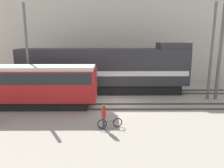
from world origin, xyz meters
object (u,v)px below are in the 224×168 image
(freight_locomotive, at_px, (105,70))
(streetcar, at_px, (23,84))
(utility_pole_right, at_px, (220,53))
(bicycle, at_px, (110,123))
(person, at_px, (104,114))
(utility_pole_left, at_px, (27,53))
(utility_pole_center, at_px, (212,52))

(freight_locomotive, distance_m, streetcar, 8.33)
(utility_pole_right, bearing_deg, bicycle, -146.04)
(streetcar, height_order, utility_pole_right, utility_pole_right)
(bicycle, height_order, person, person)
(utility_pole_left, bearing_deg, person, -44.50)
(person, relative_size, utility_pole_right, 0.19)
(freight_locomotive, distance_m, person, 9.71)
(freight_locomotive, xyz_separation_m, utility_pole_right, (10.66, -2.55, 1.94))
(utility_pole_left, bearing_deg, freight_locomotive, 19.99)
(person, xyz_separation_m, utility_pole_left, (-7.17, 7.05, 3.39))
(streetcar, xyz_separation_m, utility_pole_center, (16.45, 2.55, 2.42))
(person, height_order, utility_pole_right, utility_pole_right)
(bicycle, xyz_separation_m, person, (-0.40, -0.24, 0.68))
(person, xyz_separation_m, utility_pole_right, (10.51, 7.05, 3.40))
(freight_locomotive, relative_size, utility_pole_right, 1.97)
(bicycle, bearing_deg, utility_pole_left, 138.00)
(person, bearing_deg, freight_locomotive, 90.93)
(utility_pole_center, relative_size, utility_pole_right, 1.01)
(person, height_order, utility_pole_left, utility_pole_left)
(freight_locomotive, distance_m, utility_pole_left, 7.71)
(bicycle, relative_size, utility_pole_right, 0.19)
(freight_locomotive, height_order, utility_pole_center, utility_pole_center)
(person, bearing_deg, utility_pole_left, 135.50)
(streetcar, relative_size, utility_pole_center, 1.35)
(streetcar, bearing_deg, utility_pole_left, 99.73)
(streetcar, bearing_deg, person, -33.73)
(person, relative_size, utility_pole_left, 0.19)
(freight_locomotive, relative_size, bicycle, 10.60)
(streetcar, xyz_separation_m, utility_pole_right, (17.24, 2.55, 2.39))
(bicycle, distance_m, person, 0.82)
(utility_pole_center, bearing_deg, person, -144.07)
(streetcar, relative_size, utility_pole_right, 1.36)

